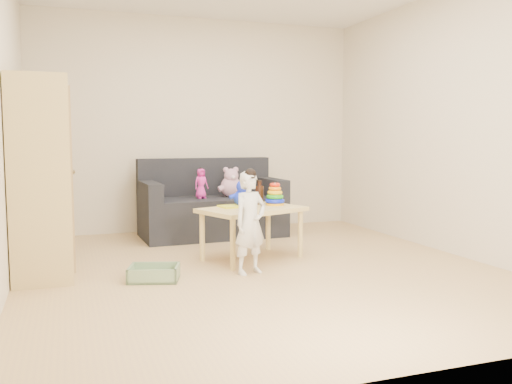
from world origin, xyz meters
name	(u,v)px	position (x,y,z in m)	size (l,w,h in m)	color
room	(260,119)	(0.00, 0.00, 1.30)	(4.50, 4.50, 4.50)	tan
wardrobe	(42,178)	(-1.76, 0.41, 0.81)	(0.45, 0.90, 1.62)	#E4CF7D
sofa	(212,217)	(0.02, 1.69, 0.23)	(1.62, 0.81, 0.45)	black
play_table	(252,233)	(0.06, 0.40, 0.24)	(0.93, 0.59, 0.49)	#E3CB7C
storage_bin	(154,273)	(-0.93, -0.08, 0.06)	(0.39, 0.29, 0.12)	gray
toddler	(250,224)	(-0.13, -0.12, 0.42)	(0.31, 0.21, 0.84)	silver
pink_bear	(231,184)	(0.24, 1.68, 0.60)	(0.26, 0.22, 0.29)	#C994B0
doll	(201,184)	(-0.13, 1.62, 0.62)	(0.17, 0.11, 0.33)	#ED2CAA
ring_stacker	(275,196)	(0.34, 0.51, 0.57)	(0.19, 0.19, 0.22)	#FBAB0D
brown_bottle	(259,194)	(0.22, 0.63, 0.59)	(0.08, 0.08, 0.24)	black
blue_plush	(242,193)	(0.01, 0.54, 0.62)	(0.21, 0.17, 0.26)	#1C32FF
wooden_figure	(248,203)	(0.01, 0.36, 0.54)	(0.04, 0.03, 0.10)	brown
yellow_book	(231,206)	(-0.11, 0.49, 0.50)	(0.21, 0.21, 0.02)	#F8FF1A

